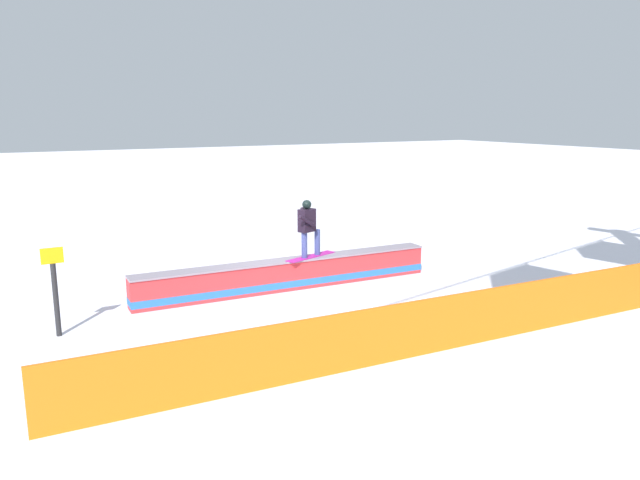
% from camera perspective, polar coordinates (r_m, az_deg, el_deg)
% --- Properties ---
extents(ground_plane, '(120.00, 120.00, 0.00)m').
position_cam_1_polar(ground_plane, '(14.82, -2.96, -4.57)').
color(ground_plane, white).
extents(grind_box, '(7.52, 0.86, 0.73)m').
position_cam_1_polar(grind_box, '(14.73, -2.98, -3.33)').
color(grind_box, red).
rests_on(grind_box, ground_plane).
extents(snowboarder, '(1.52, 0.75, 1.41)m').
position_cam_1_polar(snowboarder, '(14.65, -1.13, 1.28)').
color(snowboarder, '#BB1A90').
rests_on(snowboarder, grind_box).
extents(safety_fence, '(12.14, 0.60, 1.01)m').
position_cam_1_polar(safety_fence, '(10.78, 8.68, -8.26)').
color(safety_fence, orange).
rests_on(safety_fence, ground_plane).
extents(trail_marker, '(0.40, 0.10, 1.72)m').
position_cam_1_polar(trail_marker, '(12.53, -23.55, -4.22)').
color(trail_marker, '#262628').
rests_on(trail_marker, ground_plane).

